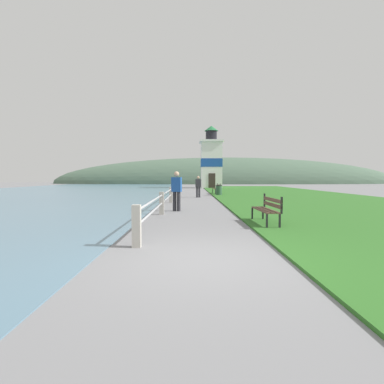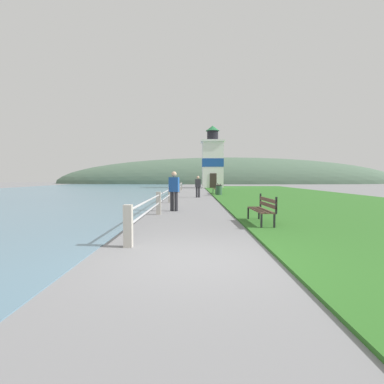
{
  "view_description": "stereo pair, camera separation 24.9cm",
  "coord_description": "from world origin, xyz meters",
  "px_view_note": "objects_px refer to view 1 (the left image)",
  "views": [
    {
      "loc": [
        -0.26,
        -5.34,
        1.5
      ],
      "look_at": [
        -0.14,
        18.66,
        0.3
      ],
      "focal_mm": 28.0,
      "sensor_mm": 36.0,
      "label": 1
    },
    {
      "loc": [
        -0.01,
        -5.34,
        1.5
      ],
      "look_at": [
        -0.14,
        18.66,
        0.3
      ],
      "focal_mm": 28.0,
      "sensor_mm": 36.0,
      "label": 2
    }
  ],
  "objects_px": {
    "park_bench_near": "(268,208)",
    "person_by_railing": "(198,186)",
    "park_bench_midway": "(217,188)",
    "lighthouse": "(211,161)",
    "person_strolling": "(177,190)",
    "trash_bin": "(219,190)"
  },
  "relations": [
    {
      "from": "lighthouse",
      "to": "person_strolling",
      "type": "relative_size",
      "value": 4.86
    },
    {
      "from": "park_bench_near",
      "to": "person_strolling",
      "type": "xyz_separation_m",
      "value": [
        -3.04,
        3.8,
        0.41
      ]
    },
    {
      "from": "person_by_railing",
      "to": "trash_bin",
      "type": "xyz_separation_m",
      "value": [
        1.73,
        2.25,
        -0.43
      ]
    },
    {
      "from": "person_strolling",
      "to": "person_by_railing",
      "type": "distance_m",
      "value": 8.9
    },
    {
      "from": "park_bench_midway",
      "to": "trash_bin",
      "type": "height_order",
      "value": "park_bench_midway"
    },
    {
      "from": "lighthouse",
      "to": "trash_bin",
      "type": "bearing_deg",
      "value": -91.85
    },
    {
      "from": "park_bench_midway",
      "to": "person_strolling",
      "type": "relative_size",
      "value": 1.03
    },
    {
      "from": "person_strolling",
      "to": "trash_bin",
      "type": "height_order",
      "value": "person_strolling"
    },
    {
      "from": "park_bench_near",
      "to": "park_bench_midway",
      "type": "relative_size",
      "value": 1.01
    },
    {
      "from": "park_bench_midway",
      "to": "person_by_railing",
      "type": "distance_m",
      "value": 4.71
    },
    {
      "from": "park_bench_near",
      "to": "trash_bin",
      "type": "height_order",
      "value": "park_bench_near"
    },
    {
      "from": "park_bench_midway",
      "to": "person_strolling",
      "type": "xyz_separation_m",
      "value": [
        -2.96,
        -13.17,
        0.41
      ]
    },
    {
      "from": "park_bench_midway",
      "to": "lighthouse",
      "type": "height_order",
      "value": "lighthouse"
    },
    {
      "from": "lighthouse",
      "to": "person_by_railing",
      "type": "bearing_deg",
      "value": -96.77
    },
    {
      "from": "park_bench_midway",
      "to": "lighthouse",
      "type": "distance_m",
      "value": 15.19
    },
    {
      "from": "park_bench_near",
      "to": "person_by_railing",
      "type": "height_order",
      "value": "person_by_railing"
    },
    {
      "from": "trash_bin",
      "to": "park_bench_midway",
      "type": "bearing_deg",
      "value": 88.75
    },
    {
      "from": "lighthouse",
      "to": "person_strolling",
      "type": "distance_m",
      "value": 28.37
    },
    {
      "from": "park_bench_midway",
      "to": "person_by_railing",
      "type": "height_order",
      "value": "person_by_railing"
    },
    {
      "from": "park_bench_near",
      "to": "person_by_railing",
      "type": "bearing_deg",
      "value": -83.48
    },
    {
      "from": "park_bench_near",
      "to": "person_by_railing",
      "type": "distance_m",
      "value": 12.76
    },
    {
      "from": "person_strolling",
      "to": "trash_bin",
      "type": "relative_size",
      "value": 2.08
    }
  ]
}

